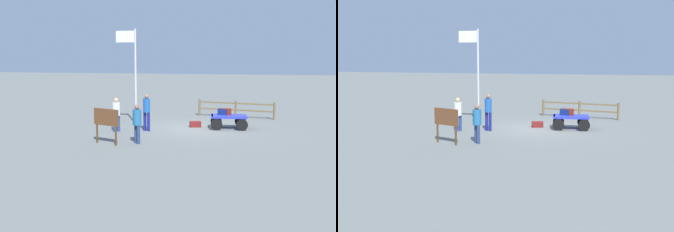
# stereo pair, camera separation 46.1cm
# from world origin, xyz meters

# --- Properties ---
(ground_plane) EXTENTS (120.00, 120.00, 0.00)m
(ground_plane) POSITION_xyz_m (0.00, 0.00, 0.00)
(ground_plane) COLOR slate
(luggage_cart) EXTENTS (1.88, 1.38, 0.65)m
(luggage_cart) POSITION_xyz_m (-1.52, -0.27, 0.46)
(luggage_cart) COLOR #2B36D2
(luggage_cart) RESTS_ON ground
(suitcase_grey) EXTENTS (0.53, 0.39, 0.31)m
(suitcase_grey) POSITION_xyz_m (-1.37, -0.41, 0.81)
(suitcase_grey) COLOR maroon
(suitcase_grey) RESTS_ON luggage_cart
(suitcase_maroon) EXTENTS (0.54, 0.46, 0.31)m
(suitcase_maroon) POSITION_xyz_m (-1.25, -0.43, 0.81)
(suitcase_maroon) COLOR navy
(suitcase_maroon) RESTS_ON luggage_cart
(suitcase_navy) EXTENTS (0.63, 0.50, 0.28)m
(suitcase_navy) POSITION_xyz_m (0.12, -0.35, 0.14)
(suitcase_navy) COLOR maroon
(suitcase_navy) RESTS_ON ground
(worker_lead) EXTENTS (0.50, 0.50, 1.59)m
(worker_lead) POSITION_xyz_m (1.85, 4.01, 0.93)
(worker_lead) COLOR navy
(worker_lead) RESTS_ON ground
(worker_trailing) EXTENTS (0.41, 0.41, 1.74)m
(worker_trailing) POSITION_xyz_m (2.22, 1.20, 1.01)
(worker_trailing) COLOR navy
(worker_trailing) RESTS_ON ground
(worker_supervisor) EXTENTS (0.49, 0.49, 1.60)m
(worker_supervisor) POSITION_xyz_m (3.56, 1.66, 0.93)
(worker_supervisor) COLOR navy
(worker_supervisor) RESTS_ON ground
(flagpole) EXTENTS (1.07, 0.10, 4.88)m
(flagpole) POSITION_xyz_m (3.37, -0.43, 2.96)
(flagpole) COLOR silver
(flagpole) RESTS_ON ground
(signboard) EXTENTS (1.19, 0.50, 1.44)m
(signboard) POSITION_xyz_m (3.03, 4.37, 0.98)
(signboard) COLOR #4C3319
(signboard) RESTS_ON ground
(wooden_fence) EXTENTS (4.41, 0.82, 0.97)m
(wooden_fence) POSITION_xyz_m (-1.68, -3.99, 0.57)
(wooden_fence) COLOR brown
(wooden_fence) RESTS_ON ground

